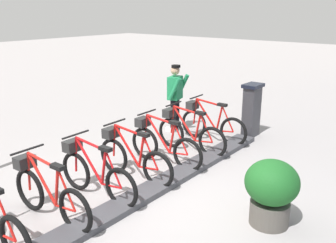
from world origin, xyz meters
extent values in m
plane|color=#A7A1A0|center=(0.00, 0.00, 0.00)|extent=(60.00, 60.00, 0.00)
cube|color=#47474C|center=(0.00, 0.00, 0.05)|extent=(0.44, 6.88, 0.10)
cube|color=#38383D|center=(0.05, -3.75, 0.60)|extent=(0.28, 0.44, 1.20)
cube|color=#194C8C|center=(0.20, -3.75, 0.95)|extent=(0.03, 0.30, 0.40)
cube|color=black|center=(0.05, -3.75, 1.24)|extent=(0.36, 0.52, 0.08)
torus|color=black|center=(0.03, -2.85, 0.33)|extent=(0.67, 0.09, 0.67)
torus|color=black|center=(1.07, -2.82, 0.33)|extent=(0.67, 0.09, 0.67)
cylinder|color=red|center=(0.73, -2.83, 0.61)|extent=(0.60, 0.06, 0.70)
cylinder|color=red|center=(0.39, -2.84, 0.58)|extent=(0.16, 0.05, 0.61)
cylinder|color=red|center=(0.67, -2.84, 0.92)|extent=(0.69, 0.06, 0.11)
cylinder|color=red|center=(0.24, -2.85, 0.31)|extent=(0.43, 0.04, 0.09)
cylinder|color=red|center=(0.18, -2.85, 0.61)|extent=(0.33, 0.04, 0.56)
cylinder|color=red|center=(1.04, -2.82, 0.64)|extent=(0.10, 0.04, 0.62)
cube|color=black|center=(0.33, -2.85, 0.91)|extent=(0.22, 0.11, 0.06)
cylinder|color=black|center=(1.01, -2.82, 1.00)|extent=(0.05, 0.54, 0.03)
cube|color=#2D2D2D|center=(1.12, -2.82, 0.78)|extent=(0.21, 0.29, 0.18)
torus|color=black|center=(0.03, -1.99, 0.33)|extent=(0.67, 0.09, 0.67)
torus|color=black|center=(1.07, -1.95, 0.33)|extent=(0.67, 0.09, 0.67)
cylinder|color=red|center=(0.73, -1.97, 0.61)|extent=(0.60, 0.06, 0.70)
cylinder|color=red|center=(0.39, -1.98, 0.58)|extent=(0.16, 0.05, 0.61)
cylinder|color=red|center=(0.67, -1.97, 0.92)|extent=(0.69, 0.06, 0.11)
cylinder|color=red|center=(0.24, -1.98, 0.31)|extent=(0.43, 0.04, 0.09)
cylinder|color=red|center=(0.18, -1.98, 0.61)|extent=(0.33, 0.04, 0.56)
cylinder|color=red|center=(1.04, -1.96, 0.64)|extent=(0.10, 0.04, 0.62)
cube|color=black|center=(0.33, -1.98, 0.91)|extent=(0.22, 0.11, 0.06)
cylinder|color=black|center=(1.01, -1.96, 1.00)|extent=(0.05, 0.54, 0.03)
cube|color=#2D2D2D|center=(1.12, -1.95, 0.78)|extent=(0.21, 0.29, 0.18)
torus|color=black|center=(0.03, -1.12, 0.33)|extent=(0.67, 0.09, 0.67)
torus|color=black|center=(1.07, -1.09, 0.33)|extent=(0.67, 0.09, 0.67)
cylinder|color=red|center=(0.73, -1.10, 0.61)|extent=(0.60, 0.06, 0.70)
cylinder|color=red|center=(0.39, -1.11, 0.58)|extent=(0.16, 0.05, 0.61)
cylinder|color=red|center=(0.67, -1.10, 0.92)|extent=(0.69, 0.06, 0.11)
cylinder|color=red|center=(0.24, -1.11, 0.31)|extent=(0.43, 0.04, 0.09)
cylinder|color=red|center=(0.18, -1.11, 0.61)|extent=(0.33, 0.04, 0.56)
cylinder|color=red|center=(1.04, -1.09, 0.64)|extent=(0.10, 0.04, 0.62)
cube|color=black|center=(0.33, -1.11, 0.91)|extent=(0.22, 0.11, 0.06)
cylinder|color=black|center=(1.01, -1.09, 1.00)|extent=(0.05, 0.54, 0.03)
cube|color=#2D2D2D|center=(1.12, -1.08, 0.78)|extent=(0.21, 0.29, 0.18)
torus|color=black|center=(0.03, -0.25, 0.33)|extent=(0.67, 0.09, 0.67)
torus|color=black|center=(1.07, -0.22, 0.33)|extent=(0.67, 0.09, 0.67)
cylinder|color=red|center=(0.73, -0.23, 0.61)|extent=(0.60, 0.06, 0.70)
cylinder|color=red|center=(0.39, -0.24, 0.58)|extent=(0.16, 0.05, 0.61)
cylinder|color=red|center=(0.67, -0.23, 0.92)|extent=(0.69, 0.06, 0.11)
cylinder|color=red|center=(0.24, -0.24, 0.31)|extent=(0.43, 0.04, 0.09)
cylinder|color=red|center=(0.18, -0.25, 0.61)|extent=(0.33, 0.04, 0.56)
cylinder|color=red|center=(1.04, -0.22, 0.64)|extent=(0.10, 0.04, 0.62)
cube|color=black|center=(0.33, -0.24, 0.91)|extent=(0.22, 0.11, 0.06)
cylinder|color=black|center=(1.01, -0.22, 1.00)|extent=(0.05, 0.54, 0.03)
cube|color=#2D2D2D|center=(1.12, -0.22, 0.78)|extent=(0.21, 0.29, 0.18)
torus|color=black|center=(0.03, 0.62, 0.33)|extent=(0.67, 0.09, 0.67)
torus|color=black|center=(1.07, 0.65, 0.33)|extent=(0.67, 0.09, 0.67)
cylinder|color=red|center=(0.73, 0.64, 0.61)|extent=(0.60, 0.06, 0.70)
cylinder|color=red|center=(0.39, 0.63, 0.58)|extent=(0.16, 0.05, 0.61)
cylinder|color=red|center=(0.67, 0.64, 0.92)|extent=(0.69, 0.06, 0.11)
cylinder|color=red|center=(0.24, 0.62, 0.31)|extent=(0.43, 0.04, 0.09)
cylinder|color=red|center=(0.18, 0.62, 0.61)|extent=(0.33, 0.04, 0.56)
cylinder|color=red|center=(1.04, 0.65, 0.64)|extent=(0.10, 0.04, 0.62)
cube|color=black|center=(0.33, 0.63, 0.91)|extent=(0.22, 0.11, 0.06)
cylinder|color=black|center=(1.01, 0.65, 1.00)|extent=(0.05, 0.54, 0.03)
cube|color=#2D2D2D|center=(1.12, 0.65, 0.78)|extent=(0.21, 0.29, 0.18)
torus|color=black|center=(0.03, 1.49, 0.33)|extent=(0.67, 0.09, 0.67)
torus|color=black|center=(1.07, 1.52, 0.33)|extent=(0.67, 0.09, 0.67)
cylinder|color=red|center=(0.73, 1.51, 0.61)|extent=(0.60, 0.06, 0.70)
cylinder|color=red|center=(0.39, 1.50, 0.58)|extent=(0.16, 0.05, 0.61)
cylinder|color=red|center=(0.67, 1.51, 0.92)|extent=(0.69, 0.06, 0.11)
cylinder|color=red|center=(0.24, 1.49, 0.31)|extent=(0.43, 0.04, 0.09)
cylinder|color=red|center=(0.18, 1.49, 0.61)|extent=(0.33, 0.04, 0.56)
cylinder|color=red|center=(1.04, 1.52, 0.64)|extent=(0.10, 0.04, 0.62)
cube|color=black|center=(0.33, 1.50, 0.91)|extent=(0.22, 0.11, 0.06)
cylinder|color=black|center=(1.01, 1.52, 1.00)|extent=(0.05, 0.54, 0.03)
cube|color=#2D2D2D|center=(1.12, 1.52, 0.78)|extent=(0.21, 0.29, 0.18)
torus|color=black|center=(0.03, 2.35, 0.33)|extent=(0.67, 0.09, 0.67)
cylinder|color=red|center=(0.24, 2.36, 0.31)|extent=(0.43, 0.04, 0.09)
cylinder|color=red|center=(0.18, 2.36, 0.61)|extent=(0.33, 0.04, 0.56)
cube|color=white|center=(1.70, -3.06, 0.05)|extent=(0.28, 0.17, 0.10)
cube|color=white|center=(1.76, -2.82, 0.05)|extent=(0.28, 0.17, 0.10)
cylinder|color=black|center=(1.76, -3.04, 0.43)|extent=(0.15, 0.15, 0.82)
cylinder|color=black|center=(1.71, -2.84, 0.43)|extent=(0.15, 0.15, 0.82)
cube|color=#218C53|center=(1.73, -2.94, 1.10)|extent=(0.35, 0.45, 0.56)
cylinder|color=#218C53|center=(1.70, -3.22, 1.13)|extent=(0.35, 0.18, 0.57)
cylinder|color=#218C53|center=(1.57, -2.71, 1.13)|extent=(0.35, 0.18, 0.57)
sphere|color=tan|center=(1.73, -2.94, 1.53)|extent=(0.22, 0.22, 0.22)
cylinder|color=black|center=(1.71, -2.94, 1.63)|extent=(0.22, 0.22, 0.06)
cylinder|color=#59544C|center=(-1.94, -0.39, 0.17)|extent=(0.56, 0.56, 0.35)
ellipsoid|color=#1F6425|center=(-1.94, -0.39, 0.65)|extent=(0.76, 0.76, 0.64)
camera|label=1|loc=(-3.75, 4.19, 2.97)|focal=39.86mm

